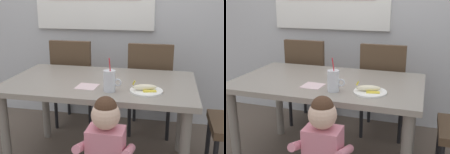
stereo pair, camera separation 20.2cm
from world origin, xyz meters
The scene contains 8 objects.
dining_table centered at (0.00, 0.00, 0.64)m, with size 1.47×0.86×0.74m.
dining_chair_left centered at (-0.45, 0.65, 0.54)m, with size 0.44×0.45×0.96m.
dining_chair_right centered at (0.35, 0.63, 0.54)m, with size 0.44×0.45×0.96m.
toddler_standing centered at (0.19, -0.61, 0.53)m, with size 0.33×0.24×0.84m.
milk_cup centered at (0.13, -0.24, 0.81)m, with size 0.13×0.09×0.25m.
snack_plate centered at (0.38, -0.19, 0.75)m, with size 0.23×0.23×0.01m, color white.
peeled_banana centered at (0.37, -0.20, 0.77)m, with size 0.18×0.12×0.07m.
paper_napkin centered at (-0.06, -0.17, 0.74)m, with size 0.15×0.15×0.00m, color silver.
Camera 2 is at (0.72, -1.99, 1.38)m, focal length 44.74 mm.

